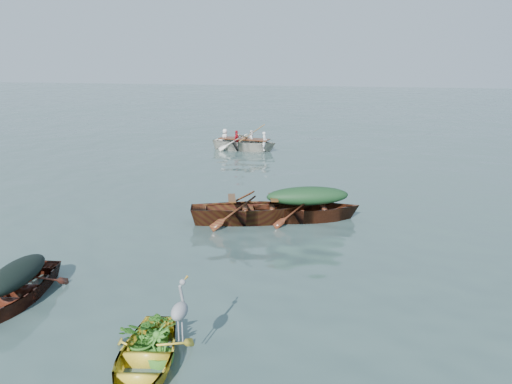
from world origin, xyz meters
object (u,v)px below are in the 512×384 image
Objects in this scene: green_tarp_boat at (307,220)px; rowed_boat at (244,150)px; heron at (180,320)px; yellow_dinghy at (145,373)px; dark_covered_boat at (19,301)px; open_wooden_boat at (253,222)px.

green_tarp_boat is 0.93× the size of rowed_boat.
rowed_boat is 18.04m from heron.
green_tarp_boat is at bearing 68.03° from yellow_dinghy.
dark_covered_boat is 0.77× the size of green_tarp_boat.
dark_covered_boat is at bearing 132.51° from open_wooden_boat.
open_wooden_boat is at bearing 79.00° from yellow_dinghy.
dark_covered_boat is 6.45m from open_wooden_boat.
heron reaches higher than rowed_boat.
green_tarp_boat is at bearing -150.06° from rowed_boat.
dark_covered_boat is 16.28m from rowed_boat.
dark_covered_boat is 0.72× the size of rowed_boat.
green_tarp_boat reaches higher than yellow_dinghy.
open_wooden_boat is 5.20× the size of heron.
dark_covered_boat is at bearing 123.11° from green_tarp_boat.
heron is (-0.91, -7.45, 0.85)m from green_tarp_boat.
heron reaches higher than open_wooden_boat.
open_wooden_boat is 7.02m from heron.
rowed_boat is (0.32, 16.28, 0.00)m from dark_covered_boat.
rowed_boat is at bearing 88.21° from yellow_dinghy.
rowed_boat is (-4.42, 10.22, 0.00)m from green_tarp_boat.
heron is at bearing 167.64° from open_wooden_boat.
yellow_dinghy is 3.17× the size of heron.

